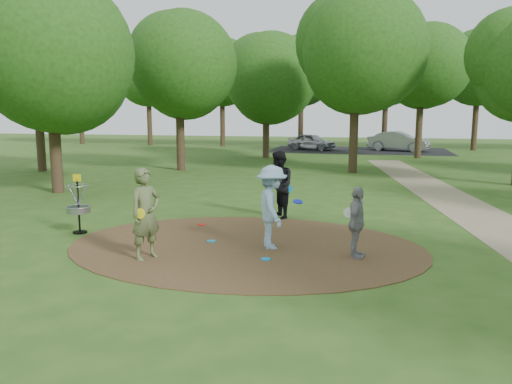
# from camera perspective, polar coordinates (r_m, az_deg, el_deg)

# --- Properties ---
(ground) EXTENTS (100.00, 100.00, 0.00)m
(ground) POSITION_cam_1_polar(r_m,az_deg,el_deg) (11.79, -1.29, -6.20)
(ground) COLOR #2D5119
(ground) RESTS_ON ground
(dirt_clearing) EXTENTS (8.40, 8.40, 0.02)m
(dirt_clearing) POSITION_cam_1_polar(r_m,az_deg,el_deg) (11.79, -1.29, -6.16)
(dirt_clearing) COLOR #47301C
(dirt_clearing) RESTS_ON ground
(parking_lot) EXTENTS (14.00, 8.00, 0.01)m
(parking_lot) POSITION_cam_1_polar(r_m,az_deg,el_deg) (41.15, 11.66, 4.70)
(parking_lot) COLOR black
(parking_lot) RESTS_ON ground
(player_observer_with_disc) EXTENTS (0.76, 0.86, 1.97)m
(player_observer_with_disc) POSITION_cam_1_polar(r_m,az_deg,el_deg) (10.83, -12.50, -2.46)
(player_observer_with_disc) COLOR #546038
(player_observer_with_disc) RESTS_ON ground
(player_throwing_with_disc) EXTENTS (1.33, 1.43, 1.93)m
(player_throwing_with_disc) POSITION_cam_1_polar(r_m,az_deg,el_deg) (11.40, 1.81, -1.76)
(player_throwing_with_disc) COLOR #94BADC
(player_throwing_with_disc) RESTS_ON ground
(player_walking_with_disc) EXTENTS (1.17, 1.23, 2.00)m
(player_walking_with_disc) POSITION_cam_1_polar(r_m,az_deg,el_deg) (14.61, 2.63, 0.81)
(player_walking_with_disc) COLOR black
(player_walking_with_disc) RESTS_ON ground
(player_waiting_with_disc) EXTENTS (0.55, 0.96, 1.56)m
(player_waiting_with_disc) POSITION_cam_1_polar(r_m,az_deg,el_deg) (10.88, 11.43, -3.47)
(player_waiting_with_disc) COLOR gray
(player_waiting_with_disc) RESTS_ON ground
(disc_ground_cyan) EXTENTS (0.22, 0.22, 0.02)m
(disc_ground_cyan) POSITION_cam_1_polar(r_m,az_deg,el_deg) (12.16, -5.14, -5.61)
(disc_ground_cyan) COLOR #1789BC
(disc_ground_cyan) RESTS_ON dirt_clearing
(disc_ground_blue) EXTENTS (0.22, 0.22, 0.02)m
(disc_ground_blue) POSITION_cam_1_polar(r_m,az_deg,el_deg) (10.70, 1.12, -7.67)
(disc_ground_blue) COLOR #0B86C8
(disc_ground_blue) RESTS_ON dirt_clearing
(disc_ground_red) EXTENTS (0.22, 0.22, 0.02)m
(disc_ground_red) POSITION_cam_1_polar(r_m,az_deg,el_deg) (13.91, -6.24, -3.73)
(disc_ground_red) COLOR red
(disc_ground_red) RESTS_ON dirt_clearing
(car_left) EXTENTS (4.21, 2.93, 1.33)m
(car_left) POSITION_cam_1_polar(r_m,az_deg,el_deg) (40.91, 6.39, 5.73)
(car_left) COLOR #A6A6AD
(car_left) RESTS_ON ground
(car_right) EXTENTS (4.94, 2.93, 1.54)m
(car_right) POSITION_cam_1_polar(r_m,az_deg,el_deg) (41.10, 15.98, 5.60)
(car_right) COLOR #9B9BA2
(car_right) RESTS_ON ground
(disc_golf_basket) EXTENTS (0.63, 0.63, 1.54)m
(disc_golf_basket) POSITION_cam_1_polar(r_m,az_deg,el_deg) (13.64, -19.66, -0.86)
(disc_golf_basket) COLOR black
(disc_golf_basket) RESTS_ON ground
(tree_ring) EXTENTS (37.06, 45.18, 8.93)m
(tree_ring) POSITION_cam_1_polar(r_m,az_deg,el_deg) (20.13, 7.81, 15.00)
(tree_ring) COLOR #332316
(tree_ring) RESTS_ON ground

